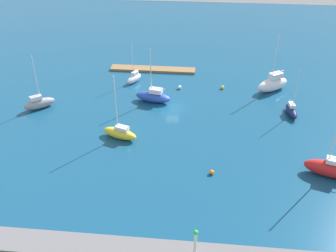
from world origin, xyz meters
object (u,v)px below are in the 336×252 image
object	(u,v)px
sailboat_red_center_basin	(330,168)
harbor_beacon	(195,241)
mooring_buoy_yellow	(222,87)
sailboat_gray_lone_south	(39,103)
mooring_buoy_white	(180,87)
sailboat_blue_far_south	(153,96)
pier_dock	(153,69)
sailboat_yellow_off_beacon	(120,133)
sailboat_navy_by_breakwater	(291,110)
sailboat_white_inner_mooring	(273,84)
mooring_buoy_orange	(212,172)
sailboat_white_west_end	(134,78)

from	to	relation	value
sailboat_red_center_basin	harbor_beacon	bearing A→B (deg)	59.61
mooring_buoy_yellow	sailboat_red_center_basin	bearing A→B (deg)	118.94
sailboat_gray_lone_south	mooring_buoy_yellow	distance (m)	37.22
mooring_buoy_white	sailboat_blue_far_south	bearing A→B (deg)	52.13
mooring_buoy_white	harbor_beacon	bearing A→B (deg)	96.43
pier_dock	sailboat_blue_far_south	distance (m)	15.24
mooring_buoy_yellow	sailboat_yellow_off_beacon	bearing A→B (deg)	48.99
harbor_beacon	sailboat_yellow_off_beacon	distance (m)	27.95
sailboat_red_center_basin	mooring_buoy_white	size ratio (longest dim) A/B	16.61
sailboat_red_center_basin	mooring_buoy_yellow	distance (m)	31.02
mooring_buoy_yellow	mooring_buoy_white	size ratio (longest dim) A/B	0.92
sailboat_navy_by_breakwater	mooring_buoy_yellow	bearing A→B (deg)	-133.77
sailboat_yellow_off_beacon	sailboat_white_inner_mooring	size ratio (longest dim) A/B	0.98
pier_dock	sailboat_red_center_basin	bearing A→B (deg)	131.34
sailboat_navy_by_breakwater	sailboat_red_center_basin	distance (m)	17.79
harbor_beacon	sailboat_red_center_basin	size ratio (longest dim) A/B	0.28
sailboat_blue_far_south	sailboat_red_center_basin	bearing A→B (deg)	156.29
sailboat_white_inner_mooring	mooring_buoy_orange	world-z (taller)	sailboat_white_inner_mooring
harbor_beacon	sailboat_navy_by_breakwater	world-z (taller)	sailboat_navy_by_breakwater
sailboat_white_west_end	pier_dock	bearing A→B (deg)	-178.21
pier_dock	sailboat_blue_far_south	size ratio (longest dim) A/B	1.77
harbor_beacon	sailboat_gray_lone_south	xyz separation A→B (m)	(31.17, -32.81, -2.61)
sailboat_navy_by_breakwater	mooring_buoy_white	xyz separation A→B (m)	(21.63, -8.58, -0.50)
sailboat_gray_lone_south	mooring_buoy_white	xyz separation A→B (m)	(-26.24, -10.91, -0.74)
sailboat_red_center_basin	mooring_buoy_white	distance (m)	35.57
sailboat_white_west_end	sailboat_white_inner_mooring	distance (m)	29.47
sailboat_gray_lone_south	mooring_buoy_white	bearing A→B (deg)	-16.37
pier_dock	mooring_buoy_white	world-z (taller)	mooring_buoy_white
sailboat_blue_far_south	mooring_buoy_white	bearing A→B (deg)	-116.66
sailboat_red_center_basin	mooring_buoy_yellow	size ratio (longest dim) A/B	18.13
sailboat_yellow_off_beacon	sailboat_blue_far_south	bearing A→B (deg)	-87.43
sailboat_navy_by_breakwater	pier_dock	bearing A→B (deg)	-128.29
sailboat_white_west_end	mooring_buoy_orange	distance (m)	34.35
sailboat_white_west_end	sailboat_white_inner_mooring	world-z (taller)	sailboat_white_inner_mooring
harbor_beacon	sailboat_white_inner_mooring	distance (m)	47.21
mooring_buoy_white	mooring_buoy_orange	bearing A→B (deg)	103.96
sailboat_white_inner_mooring	sailboat_blue_far_south	bearing A→B (deg)	-18.23
sailboat_yellow_off_beacon	sailboat_white_inner_mooring	bearing A→B (deg)	-124.65
pier_dock	mooring_buoy_white	distance (m)	11.30
pier_dock	sailboat_red_center_basin	distance (m)	46.83
sailboat_gray_lone_south	mooring_buoy_orange	world-z (taller)	sailboat_gray_lone_south
sailboat_white_west_end	mooring_buoy_yellow	xyz separation A→B (m)	(-19.11, 1.36, -0.62)
sailboat_blue_far_south	mooring_buoy_white	world-z (taller)	sailboat_blue_far_south
harbor_beacon	sailboat_red_center_basin	distance (m)	26.03
sailboat_navy_by_breakwater	sailboat_yellow_off_beacon	world-z (taller)	sailboat_yellow_off_beacon
sailboat_yellow_off_beacon	sailboat_red_center_basin	xyz separation A→B (m)	(-32.73, 6.75, 0.34)
pier_dock	sailboat_red_center_basin	world-z (taller)	sailboat_red_center_basin
pier_dock	sailboat_white_inner_mooring	distance (m)	27.41
sailboat_blue_far_south	mooring_buoy_orange	size ratio (longest dim) A/B	15.46
sailboat_white_west_end	mooring_buoy_white	distance (m)	10.35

